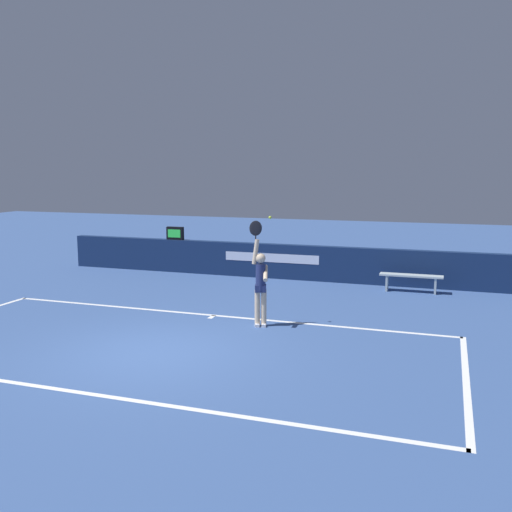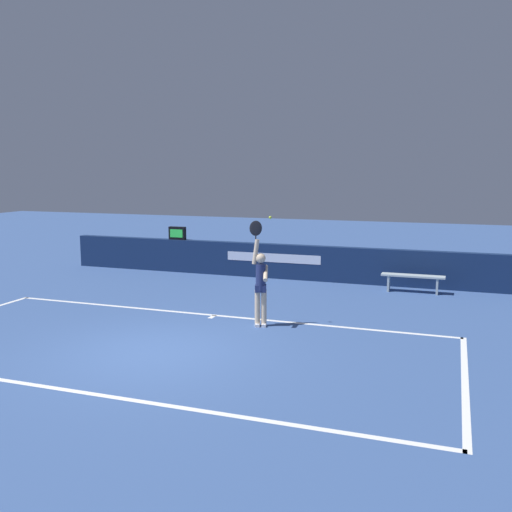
{
  "view_description": "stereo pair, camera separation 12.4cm",
  "coord_description": "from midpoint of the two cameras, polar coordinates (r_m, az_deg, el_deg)",
  "views": [
    {
      "loc": [
        5.33,
        -9.42,
        3.54
      ],
      "look_at": [
        1.33,
        2.26,
        1.65
      ],
      "focal_mm": 39.64,
      "sensor_mm": 36.0,
      "label": 1
    },
    {
      "loc": [
        5.44,
        -9.38,
        3.54
      ],
      "look_at": [
        1.33,
        2.26,
        1.65
      ],
      "focal_mm": 39.64,
      "sensor_mm": 36.0,
      "label": 2
    }
  ],
  "objects": [
    {
      "name": "ground_plane",
      "position": [
        11.4,
        -10.52,
        -9.53
      ],
      "size": [
        60.0,
        60.0,
        0.0
      ],
      "primitive_type": "plane",
      "color": "#38558D"
    },
    {
      "name": "court_lines",
      "position": [
        11.75,
        -9.51,
        -8.93
      ],
      "size": [
        11.61,
        5.29,
        0.0
      ],
      "color": "white",
      "rests_on": "ground"
    },
    {
      "name": "back_wall",
      "position": [
        18.57,
        1.77,
        -0.51
      ],
      "size": [
        15.18,
        0.31,
        1.13
      ],
      "color": "#12254B",
      "rests_on": "ground"
    },
    {
      "name": "speed_display",
      "position": [
        19.83,
        -8.34,
        2.28
      ],
      "size": [
        0.61,
        0.16,
        0.45
      ],
      "color": "black",
      "rests_on": "back_wall"
    },
    {
      "name": "tennis_player",
      "position": [
        12.77,
        0.17,
        -2.74
      ],
      "size": [
        0.5,
        0.5,
        2.42
      ],
      "color": "beige",
      "rests_on": "ground"
    },
    {
      "name": "tennis_ball",
      "position": [
        12.6,
        1.15,
        3.91
      ],
      "size": [
        0.07,
        0.07,
        0.07
      ],
      "color": "#C6E438"
    },
    {
      "name": "courtside_bench_near",
      "position": [
        17.03,
        15.18,
        -2.21
      ],
      "size": [
        1.79,
        0.36,
        0.52
      ],
      "color": "#A9B9BC",
      "rests_on": "ground"
    }
  ]
}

